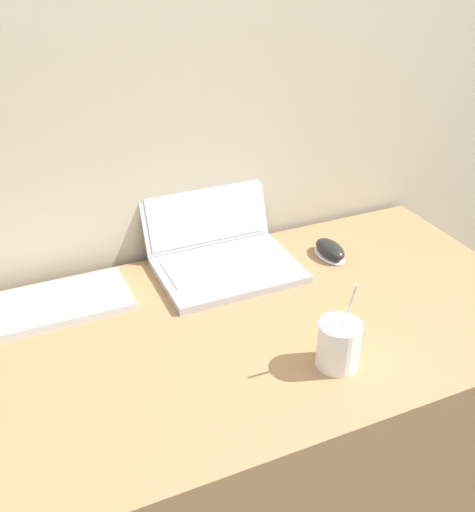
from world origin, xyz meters
name	(u,v)px	position (x,y,z in m)	size (l,w,h in m)	color
wall_back	(164,67)	(0.00, 0.77, 1.25)	(7.00, 0.04, 2.50)	#BCB299
desk	(234,448)	(0.00, 0.37, 0.38)	(1.47, 0.73, 0.77)	#936D47
laptop	(220,247)	(0.08, 0.64, 0.82)	(0.35, 0.33, 0.23)	#ADADB2
drink_cup	(339,344)	(0.14, 0.17, 0.82)	(0.09, 0.09, 0.21)	white
computer_mouse	(330,250)	(0.36, 0.55, 0.78)	(0.06, 0.11, 0.04)	white
external_keyboard	(50,305)	(-0.36, 0.61, 0.78)	(0.37, 0.18, 0.02)	silver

